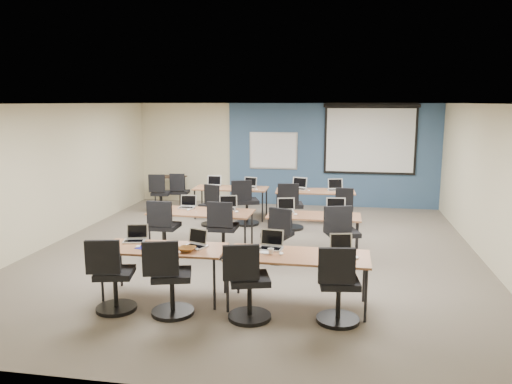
% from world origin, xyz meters
% --- Properties ---
extents(floor, '(8.00, 9.00, 0.02)m').
position_xyz_m(floor, '(0.00, 0.00, 0.00)').
color(floor, '#6B6354').
rests_on(floor, ground).
extents(ceiling, '(8.00, 9.00, 0.02)m').
position_xyz_m(ceiling, '(0.00, 0.00, 2.70)').
color(ceiling, white).
rests_on(ceiling, ground).
extents(wall_back, '(8.00, 0.04, 2.70)m').
position_xyz_m(wall_back, '(0.00, 4.50, 1.35)').
color(wall_back, beige).
rests_on(wall_back, ground).
extents(wall_front, '(8.00, 0.04, 2.70)m').
position_xyz_m(wall_front, '(0.00, -4.50, 1.35)').
color(wall_front, beige).
rests_on(wall_front, ground).
extents(wall_left, '(0.04, 9.00, 2.70)m').
position_xyz_m(wall_left, '(-4.00, 0.00, 1.35)').
color(wall_left, beige).
rests_on(wall_left, ground).
extents(wall_right, '(0.04, 9.00, 2.70)m').
position_xyz_m(wall_right, '(4.00, 0.00, 1.35)').
color(wall_right, beige).
rests_on(wall_right, ground).
extents(blue_accent_panel, '(5.50, 0.04, 2.70)m').
position_xyz_m(blue_accent_panel, '(1.25, 4.47, 1.35)').
color(blue_accent_panel, '#3D5977').
rests_on(blue_accent_panel, wall_back).
extents(whiteboard, '(1.28, 0.03, 0.98)m').
position_xyz_m(whiteboard, '(-0.30, 4.43, 1.45)').
color(whiteboard, silver).
rests_on(whiteboard, wall_back).
extents(projector_screen, '(2.40, 0.10, 1.82)m').
position_xyz_m(projector_screen, '(2.20, 4.41, 1.89)').
color(projector_screen, black).
rests_on(projector_screen, wall_back).
extents(training_table_front_left, '(1.72, 0.72, 0.73)m').
position_xyz_m(training_table_front_left, '(-0.89, -2.32, 0.68)').
color(training_table_front_left, '#8F5C36').
rests_on(training_table_front_left, floor).
extents(training_table_front_right, '(1.89, 0.79, 0.73)m').
position_xyz_m(training_table_front_right, '(0.99, -2.33, 0.69)').
color(training_table_front_right, brown).
rests_on(training_table_front_right, floor).
extents(training_table_mid_left, '(1.91, 0.80, 0.73)m').
position_xyz_m(training_table_mid_left, '(-1.03, 0.03, 0.69)').
color(training_table_mid_left, '#A27036').
rests_on(training_table_mid_left, floor).
extents(training_table_mid_right, '(1.67, 0.69, 0.73)m').
position_xyz_m(training_table_mid_right, '(1.05, 0.08, 0.68)').
color(training_table_mid_right, '#9A6C43').
rests_on(training_table_mid_right, floor).
extents(training_table_back_left, '(1.73, 0.72, 0.73)m').
position_xyz_m(training_table_back_left, '(-1.06, 2.65, 0.68)').
color(training_table_back_left, brown).
rests_on(training_table_back_left, floor).
extents(training_table_back_right, '(1.79, 0.75, 0.73)m').
position_xyz_m(training_table_back_right, '(0.93, 2.61, 0.68)').
color(training_table_back_right, brown).
rests_on(training_table_back_right, floor).
extents(laptop_0, '(0.31, 0.26, 0.24)m').
position_xyz_m(laptop_0, '(-1.41, -2.08, 0.79)').
color(laptop_0, silver).
rests_on(laptop_0, training_table_front_left).
extents(mouse_0, '(0.08, 0.10, 0.03)m').
position_xyz_m(mouse_0, '(-1.25, -2.37, 0.74)').
color(mouse_0, white).
rests_on(mouse_0, training_table_front_left).
extents(task_chair_0, '(0.54, 0.54, 1.01)m').
position_xyz_m(task_chair_0, '(-1.38, -2.91, 0.42)').
color(task_chair_0, black).
rests_on(task_chair_0, floor).
extents(laptop_1, '(0.30, 0.26, 0.23)m').
position_xyz_m(laptop_1, '(-0.46, -2.18, 0.79)').
color(laptop_1, silver).
rests_on(laptop_1, training_table_front_left).
extents(mouse_1, '(0.06, 0.09, 0.03)m').
position_xyz_m(mouse_1, '(-0.39, -2.36, 0.74)').
color(mouse_1, white).
rests_on(mouse_1, training_table_front_left).
extents(task_chair_1, '(0.56, 0.56, 1.03)m').
position_xyz_m(task_chair_1, '(-0.61, -2.89, 0.43)').
color(task_chair_1, black).
rests_on(task_chair_1, floor).
extents(laptop_2, '(0.33, 0.28, 0.25)m').
position_xyz_m(laptop_2, '(0.59, -2.10, 0.79)').
color(laptop_2, silver).
rests_on(laptop_2, training_table_front_right).
extents(mouse_2, '(0.08, 0.11, 0.03)m').
position_xyz_m(mouse_2, '(0.77, -2.35, 0.74)').
color(mouse_2, white).
rests_on(mouse_2, training_table_front_right).
extents(task_chair_2, '(0.56, 0.55, 1.03)m').
position_xyz_m(task_chair_2, '(0.41, -2.86, 0.43)').
color(task_chair_2, black).
rests_on(task_chair_2, floor).
extents(laptop_3, '(0.31, 0.26, 0.24)m').
position_xyz_m(laptop_3, '(1.55, -2.09, 0.79)').
color(laptop_3, '#BCBCBE').
rests_on(laptop_3, training_table_front_right).
extents(mouse_3, '(0.07, 0.10, 0.04)m').
position_xyz_m(mouse_3, '(1.75, -2.36, 0.74)').
color(mouse_3, white).
rests_on(mouse_3, training_table_front_right).
extents(task_chair_3, '(0.55, 0.55, 1.02)m').
position_xyz_m(task_chair_3, '(1.53, -2.76, 0.42)').
color(task_chair_3, black).
rests_on(task_chair_3, floor).
extents(laptop_4, '(0.31, 0.26, 0.23)m').
position_xyz_m(laptop_4, '(-1.38, 0.29, 0.79)').
color(laptop_4, silver).
rests_on(laptop_4, training_table_mid_left).
extents(mouse_4, '(0.09, 0.11, 0.04)m').
position_xyz_m(mouse_4, '(-1.28, 0.06, 0.74)').
color(mouse_4, white).
rests_on(mouse_4, training_table_mid_left).
extents(task_chair_4, '(0.56, 0.56, 1.03)m').
position_xyz_m(task_chair_4, '(-1.59, -0.48, 0.43)').
color(task_chair_4, black).
rests_on(task_chair_4, floor).
extents(laptop_5, '(0.34, 0.29, 0.26)m').
position_xyz_m(laptop_5, '(-0.59, 0.27, 0.79)').
color(laptop_5, '#B8B8B8').
rests_on(laptop_5, training_table_mid_left).
extents(mouse_5, '(0.09, 0.12, 0.04)m').
position_xyz_m(mouse_5, '(-0.36, 0.05, 0.74)').
color(mouse_5, white).
rests_on(mouse_5, training_table_mid_left).
extents(task_chair_5, '(0.55, 0.55, 1.03)m').
position_xyz_m(task_chair_5, '(-0.53, -0.35, 0.43)').
color(task_chair_5, black).
rests_on(task_chair_5, floor).
extents(laptop_6, '(0.32, 0.27, 0.25)m').
position_xyz_m(laptop_6, '(0.52, 0.28, 0.79)').
color(laptop_6, '#ACACB2').
rests_on(laptop_6, training_table_mid_right).
extents(mouse_6, '(0.09, 0.11, 0.04)m').
position_xyz_m(mouse_6, '(0.73, 0.03, 0.74)').
color(mouse_6, white).
rests_on(mouse_6, training_table_mid_right).
extents(task_chair_6, '(0.52, 0.50, 0.98)m').
position_xyz_m(task_chair_6, '(0.49, -0.49, 0.40)').
color(task_chair_6, black).
rests_on(task_chair_6, floor).
extents(laptop_7, '(0.35, 0.30, 0.27)m').
position_xyz_m(laptop_7, '(1.43, 0.33, 0.80)').
color(laptop_7, '#AEAEB3').
rests_on(laptop_7, training_table_mid_right).
extents(mouse_7, '(0.08, 0.10, 0.03)m').
position_xyz_m(mouse_7, '(1.58, 0.02, 0.74)').
color(mouse_7, white).
rests_on(mouse_7, training_table_mid_right).
extents(task_chair_7, '(0.60, 0.58, 1.05)m').
position_xyz_m(task_chair_7, '(1.54, -0.46, 0.44)').
color(task_chair_7, black).
rests_on(task_chair_7, floor).
extents(laptop_8, '(0.34, 0.29, 0.25)m').
position_xyz_m(laptop_8, '(-1.51, 2.76, 0.79)').
color(laptop_8, '#B3B3BE').
rests_on(laptop_8, training_table_back_left).
extents(mouse_8, '(0.07, 0.11, 0.04)m').
position_xyz_m(mouse_8, '(-1.33, 2.51, 0.74)').
color(mouse_8, white).
rests_on(mouse_8, training_table_back_left).
extents(task_chair_8, '(0.49, 0.47, 0.95)m').
position_xyz_m(task_chair_8, '(-1.31, 1.80, 0.39)').
color(task_chair_8, black).
rests_on(task_chair_8, floor).
extents(laptop_9, '(0.32, 0.27, 0.24)m').
position_xyz_m(laptop_9, '(-0.62, 2.75, 0.79)').
color(laptop_9, '#AEAEB3').
rests_on(laptop_9, training_table_back_left).
extents(mouse_9, '(0.07, 0.10, 0.03)m').
position_xyz_m(mouse_9, '(-0.41, 2.47, 0.74)').
color(mouse_9, white).
rests_on(mouse_9, training_table_back_left).
extents(task_chair_9, '(0.58, 0.56, 1.04)m').
position_xyz_m(task_chair_9, '(-0.58, 2.03, 0.43)').
color(task_chair_9, black).
rests_on(task_chair_9, floor).
extents(laptop_10, '(0.35, 0.30, 0.27)m').
position_xyz_m(laptop_10, '(0.55, 2.75, 0.80)').
color(laptop_10, '#B1B1BB').
rests_on(laptop_10, training_table_back_right).
extents(mouse_10, '(0.07, 0.10, 0.03)m').
position_xyz_m(mouse_10, '(0.79, 2.55, 0.74)').
color(mouse_10, white).
rests_on(mouse_10, training_table_back_right).
extents(task_chair_10, '(0.56, 0.56, 1.03)m').
position_xyz_m(task_chair_10, '(0.45, 1.81, 0.43)').
color(task_chair_10, black).
rests_on(task_chair_10, floor).
extents(laptop_11, '(0.34, 0.29, 0.26)m').
position_xyz_m(laptop_11, '(1.38, 2.72, 0.79)').
color(laptop_11, '#AFAFAF').
rests_on(laptop_11, training_table_back_right).
extents(mouse_11, '(0.07, 0.11, 0.04)m').
position_xyz_m(mouse_11, '(1.73, 2.56, 0.74)').
color(mouse_11, white).
rests_on(mouse_11, training_table_back_right).
extents(task_chair_11, '(0.46, 0.46, 0.95)m').
position_xyz_m(task_chair_11, '(1.58, 1.92, 0.39)').
color(task_chair_11, black).
rests_on(task_chair_11, floor).
extents(blue_mousepad, '(0.28, 0.25, 0.01)m').
position_xyz_m(blue_mousepad, '(-1.13, -2.38, 0.73)').
color(blue_mousepad, navy).
rests_on(blue_mousepad, training_table_front_left).
extents(snack_bowl, '(0.27, 0.27, 0.06)m').
position_xyz_m(snack_bowl, '(-0.51, -2.44, 0.76)').
color(snack_bowl, '#956226').
rests_on(snack_bowl, training_table_front_left).
extents(snack_plate, '(0.18, 0.18, 0.01)m').
position_xyz_m(snack_plate, '(0.55, -2.31, 0.74)').
color(snack_plate, white).
rests_on(snack_plate, training_table_front_right).
extents(coffee_cup, '(0.08, 0.08, 0.07)m').
position_xyz_m(coffee_cup, '(0.63, -2.40, 0.77)').
color(coffee_cup, white).
rests_on(coffee_cup, snack_plate).
extents(utility_table, '(0.84, 0.47, 0.75)m').
position_xyz_m(utility_table, '(-3.08, 4.05, 0.64)').
color(utility_table, black).
rests_on(utility_table, floor).
extents(spare_chair_a, '(0.47, 0.47, 0.95)m').
position_xyz_m(spare_chair_a, '(-2.55, 3.29, 0.39)').
color(spare_chair_a, black).
rests_on(spare_chair_a, floor).
extents(spare_chair_b, '(0.49, 0.49, 0.98)m').
position_xyz_m(spare_chair_b, '(-2.94, 2.93, 0.40)').
color(spare_chair_b, black).
rests_on(spare_chair_b, floor).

